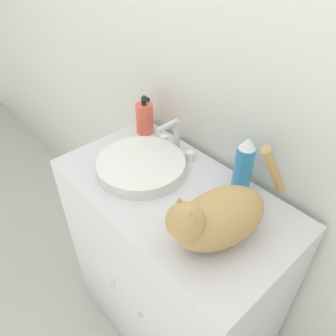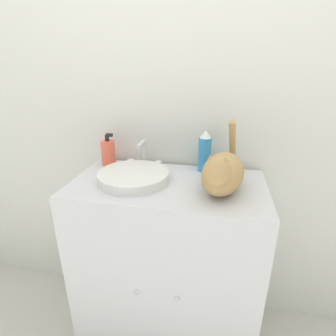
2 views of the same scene
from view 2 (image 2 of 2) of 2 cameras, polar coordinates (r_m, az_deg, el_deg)
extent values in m
cube|color=silver|center=(1.31, 2.39, 15.77)|extent=(6.00, 0.05, 2.50)
cube|color=silver|center=(1.39, -0.07, -20.40)|extent=(0.84, 0.46, 0.90)
sphere|color=silver|center=(1.22, -6.78, -25.32)|extent=(0.02, 0.02, 0.02)
sphere|color=silver|center=(1.19, 1.91, -26.64)|extent=(0.02, 0.02, 0.02)
cylinder|color=white|center=(1.16, -7.51, -1.82)|extent=(0.31, 0.31, 0.04)
cylinder|color=silver|center=(1.29, -5.22, 2.94)|extent=(0.02, 0.02, 0.13)
cylinder|color=silver|center=(1.23, -5.92, 5.18)|extent=(0.02, 0.09, 0.02)
cylinder|color=white|center=(1.33, -8.11, 1.14)|extent=(0.03, 0.03, 0.03)
cylinder|color=white|center=(1.29, -2.09, 0.71)|extent=(0.03, 0.03, 0.03)
ellipsoid|color=tan|center=(1.06, 11.85, -1.15)|extent=(0.21, 0.30, 0.16)
sphere|color=tan|center=(0.93, 10.65, -0.73)|extent=(0.12, 0.12, 0.10)
cone|color=tan|center=(0.92, 9.16, 1.79)|extent=(0.04, 0.04, 0.04)
cone|color=tan|center=(0.91, 12.48, 1.33)|extent=(0.04, 0.04, 0.04)
cylinder|color=tan|center=(1.19, 13.85, 5.90)|extent=(0.05, 0.13, 0.20)
cylinder|color=#EF6047|center=(1.36, -12.88, 3.25)|extent=(0.07, 0.07, 0.13)
cylinder|color=black|center=(1.33, -13.16, 6.41)|extent=(0.02, 0.02, 0.03)
cylinder|color=black|center=(1.33, -12.66, 7.02)|extent=(0.03, 0.02, 0.02)
cylinder|color=#338CCC|center=(1.25, 7.94, 2.92)|extent=(0.06, 0.06, 0.16)
cone|color=white|center=(1.22, 8.18, 7.33)|extent=(0.05, 0.05, 0.04)
camera|label=1|loc=(0.65, 60.45, 35.57)|focal=35.00mm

